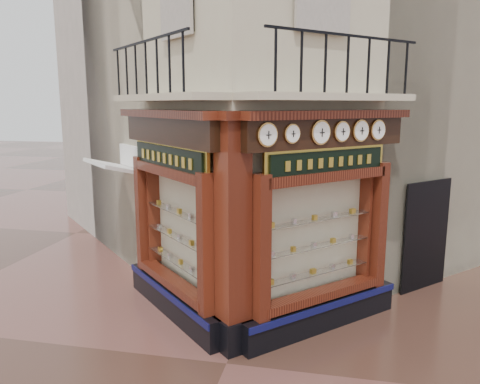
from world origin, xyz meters
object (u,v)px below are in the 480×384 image
(clock_c, at_px, (321,132))
(clock_f, at_px, (378,130))
(corner_pilaster, at_px, (233,238))
(clock_d, at_px, (342,132))
(signboard_right, at_px, (328,162))
(signboard_left, at_px, (168,158))
(clock_b, at_px, (292,134))
(awning, at_px, (121,278))
(clock_a, at_px, (267,135))
(clock_e, at_px, (361,131))

(clock_c, bearing_deg, clock_f, -0.00)
(corner_pilaster, distance_m, clock_d, 2.59)
(corner_pilaster, distance_m, signboard_right, 2.12)
(clock_f, distance_m, signboard_left, 3.87)
(clock_b, bearing_deg, clock_c, 0.00)
(clock_b, xyz_separation_m, clock_f, (1.42, 1.42, 0.00))
(clock_c, distance_m, signboard_left, 2.85)
(awning, bearing_deg, clock_c, -157.25)
(corner_pilaster, height_order, signboard_right, corner_pilaster)
(clock_a, distance_m, clock_e, 2.04)
(clock_c, distance_m, clock_e, 0.95)
(corner_pilaster, bearing_deg, clock_c, -16.40)
(clock_a, bearing_deg, clock_f, -0.00)
(clock_a, relative_size, awning, 0.22)
(clock_b, relative_size, signboard_right, 0.16)
(clock_a, distance_m, signboard_left, 2.34)
(clock_b, relative_size, awning, 0.18)
(signboard_left, bearing_deg, clock_e, -128.73)
(signboard_right, bearing_deg, clock_c, -159.73)
(clock_e, height_order, awning, clock_e)
(clock_d, distance_m, signboard_right, 0.56)
(clock_f, bearing_deg, corner_pilaster, 171.46)
(clock_d, xyz_separation_m, awning, (-5.01, 1.57, -3.62))
(clock_e, relative_size, signboard_right, 0.20)
(clock_b, bearing_deg, signboard_left, 117.99)
(clock_e, xyz_separation_m, signboard_left, (-3.46, -0.38, -0.52))
(awning, bearing_deg, corner_pilaster, -173.25)
(clock_a, distance_m, clock_c, 1.09)
(signboard_left, bearing_deg, corner_pilaster, -169.75)
(clock_f, distance_m, signboard_right, 1.22)
(corner_pilaster, xyz_separation_m, clock_f, (2.31, 1.71, 1.67))
(signboard_left, bearing_deg, clock_c, -140.93)
(clock_c, height_order, clock_e, clock_c)
(clock_f, bearing_deg, clock_a, 180.00)
(awning, bearing_deg, clock_f, -144.29)
(clock_b, relative_size, clock_f, 0.84)
(clock_d, xyz_separation_m, clock_e, (0.33, 0.33, 0.00))
(clock_a, distance_m, clock_b, 0.48)
(clock_d, relative_size, clock_f, 0.96)
(corner_pilaster, height_order, clock_f, corner_pilaster)
(corner_pilaster, bearing_deg, awning, 96.75)
(clock_c, xyz_separation_m, signboard_left, (-2.79, 0.29, -0.52))
(clock_a, bearing_deg, clock_e, 0.00)
(clock_d, bearing_deg, clock_c, 180.00)
(clock_d, distance_m, awning, 6.38)
(clock_e, distance_m, signboard_left, 3.52)
(clock_f, bearing_deg, signboard_left, 145.44)
(clock_e, height_order, signboard_right, clock_e)
(corner_pilaster, xyz_separation_m, clock_e, (2.00, 1.39, 1.67))
(clock_e, bearing_deg, clock_c, -180.00)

